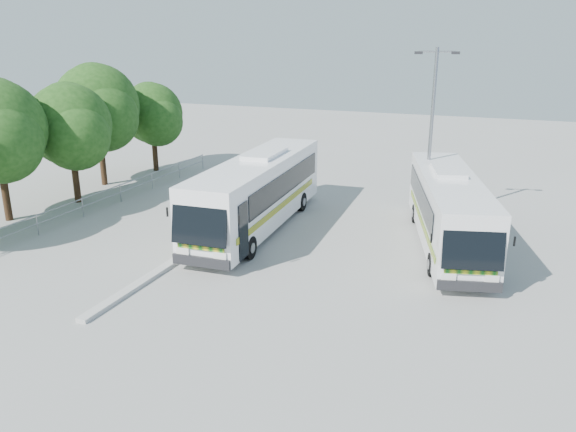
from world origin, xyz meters
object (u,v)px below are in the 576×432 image
at_px(tree_far_e, 153,114).
at_px(tree_far_c, 71,125).
at_px(coach_main, 258,191).
at_px(coach_adjacent, 448,208).
at_px(lamppost, 431,128).
at_px(tree_far_d, 98,106).

bearing_deg(tree_far_e, tree_far_c, -86.46).
relative_size(tree_far_c, tree_far_e, 1.10).
distance_m(tree_far_c, coach_main, 11.39).
height_order(coach_adjacent, lamppost, lamppost).
distance_m(tree_far_d, tree_far_e, 4.65).
bearing_deg(tree_far_e, coach_adjacent, -20.62).
distance_m(tree_far_c, tree_far_e, 8.22).
xyz_separation_m(coach_main, coach_adjacent, (8.62, 0.96, -0.15)).
distance_m(tree_far_e, lamppost, 19.33).
xyz_separation_m(tree_far_e, coach_adjacent, (20.25, -7.62, -2.21)).
xyz_separation_m(tree_far_d, coach_adjacent, (20.93, -3.12, -3.13)).
distance_m(tree_far_e, coach_adjacent, 21.74).
relative_size(tree_far_e, coach_main, 0.49).
bearing_deg(tree_far_d, tree_far_c, -72.17).
bearing_deg(coach_adjacent, coach_main, 171.25).
relative_size(tree_far_d, lamppost, 0.88).
bearing_deg(coach_main, tree_far_d, 158.51).
distance_m(coach_adjacent, lamppost, 4.62).
xyz_separation_m(tree_far_c, tree_far_e, (-0.51, 8.20, -0.37)).
distance_m(tree_far_d, lamppost, 19.51).
xyz_separation_m(tree_far_c, tree_far_d, (-1.19, 3.70, 0.56)).
bearing_deg(lamppost, tree_far_c, 177.94).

